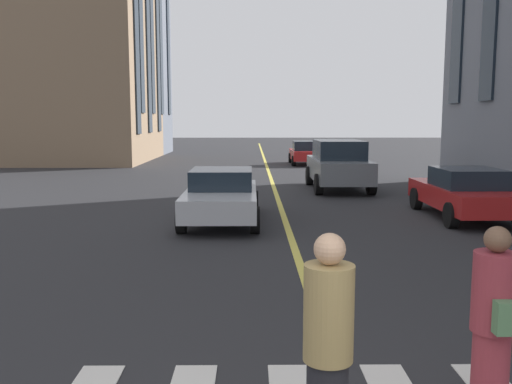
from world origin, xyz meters
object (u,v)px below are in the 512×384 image
at_px(car_silver_parked_a, 221,195).
at_px(pedestrian_companion, 328,352).
at_px(car_red_near, 465,192).
at_px(pedestrian_near, 493,325).
at_px(car_grey_trailing, 339,164).
at_px(car_red_far, 306,153).

distance_m(car_silver_parked_a, pedestrian_companion, 10.42).
relative_size(car_red_near, pedestrian_near, 2.50).
bearing_deg(car_grey_trailing, pedestrian_near, 175.71).
bearing_deg(car_silver_parked_a, car_red_near, -85.65).
xyz_separation_m(pedestrian_near, pedestrian_companion, (-0.64, 1.53, 0.04)).
height_order(car_red_far, car_silver_parked_a, car_red_far).
bearing_deg(pedestrian_near, car_red_far, -2.38).
height_order(car_red_far, car_grey_trailing, car_grey_trailing).
bearing_deg(car_silver_parked_a, pedestrian_companion, -172.55).
xyz_separation_m(car_silver_parked_a, pedestrian_near, (-9.68, -2.88, 0.18)).
xyz_separation_m(car_red_far, car_silver_parked_a, (-18.61, 4.06, 0.00)).
xyz_separation_m(car_red_far, car_red_near, (-18.11, -2.52, 0.00)).
xyz_separation_m(car_red_far, pedestrian_near, (-28.30, 1.18, 0.18)).
bearing_deg(car_red_far, car_silver_parked_a, 167.69).
relative_size(car_silver_parked_a, pedestrian_companion, 2.39).
xyz_separation_m(car_silver_parked_a, pedestrian_companion, (-10.33, -1.35, 0.22)).
height_order(car_red_near, pedestrian_companion, pedestrian_companion).
relative_size(pedestrian_near, pedestrian_companion, 0.96).
relative_size(car_red_far, car_silver_parked_a, 0.89).
distance_m(car_grey_trailing, car_silver_parked_a, 7.85).
height_order(pedestrian_near, pedestrian_companion, pedestrian_companion).
bearing_deg(car_silver_parked_a, car_grey_trailing, -31.58).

